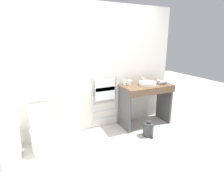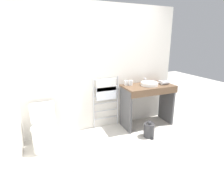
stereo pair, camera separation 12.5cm
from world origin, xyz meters
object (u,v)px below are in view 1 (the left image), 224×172
(cup_near_edge, at_px, (129,83))
(trash_bin, at_px, (148,129))
(towel_radiator, at_px, (105,92))
(hair_dryer, at_px, (162,82))
(cup_near_wall, at_px, (125,83))
(sink_basin, at_px, (148,83))
(toilet, at_px, (44,133))

(cup_near_edge, xyz_separation_m, trash_bin, (0.11, -0.57, -0.78))
(towel_radiator, relative_size, hair_dryer, 4.89)
(cup_near_wall, height_order, cup_near_edge, cup_near_edge)
(towel_radiator, bearing_deg, sink_basin, -16.39)
(cup_near_edge, distance_m, hair_dryer, 0.71)
(sink_basin, height_order, hair_dryer, hair_dryer)
(sink_basin, distance_m, cup_near_edge, 0.38)
(towel_radiator, bearing_deg, trash_bin, -47.76)
(hair_dryer, bearing_deg, trash_bin, -147.25)
(towel_radiator, xyz_separation_m, cup_near_edge, (0.49, -0.09, 0.17))
(toilet, xyz_separation_m, towel_radiator, (1.20, 0.29, 0.45))
(cup_near_wall, xyz_separation_m, trash_bin, (0.19, -0.61, -0.77))
(sink_basin, xyz_separation_m, trash_bin, (-0.23, -0.41, -0.76))
(toilet, distance_m, cup_near_wall, 1.74)
(sink_basin, bearing_deg, cup_near_edge, 155.74)
(cup_near_edge, bearing_deg, cup_near_wall, 151.49)
(cup_near_edge, xyz_separation_m, hair_dryer, (0.68, -0.20, -0.01))
(towel_radiator, height_order, trash_bin, towel_radiator)
(towel_radiator, distance_m, cup_near_wall, 0.45)
(towel_radiator, distance_m, hair_dryer, 1.21)
(toilet, distance_m, cup_near_edge, 1.81)
(towel_radiator, bearing_deg, cup_near_wall, -6.63)
(cup_near_wall, distance_m, hair_dryer, 0.80)
(toilet, distance_m, sink_basin, 2.12)
(towel_radiator, relative_size, trash_bin, 3.29)
(cup_near_edge, bearing_deg, toilet, -173.37)
(cup_near_edge, bearing_deg, towel_radiator, 169.53)
(towel_radiator, distance_m, sink_basin, 0.88)
(cup_near_wall, bearing_deg, towel_radiator, 173.37)
(toilet, bearing_deg, towel_radiator, 13.46)
(toilet, relative_size, cup_near_edge, 7.20)
(toilet, height_order, towel_radiator, towel_radiator)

